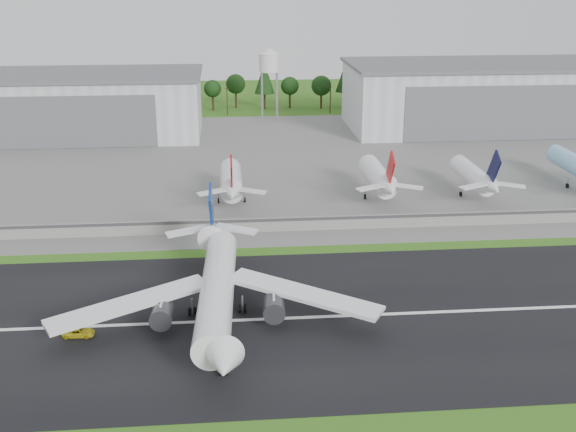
{
  "coord_description": "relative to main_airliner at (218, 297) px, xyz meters",
  "views": [
    {
      "loc": [
        -23.29,
        -105.0,
        59.12
      ],
      "look_at": [
        -10.4,
        40.0,
        9.0
      ],
      "focal_mm": 45.0,
      "sensor_mm": 36.0,
      "label": 1
    }
  ],
  "objects": [
    {
      "name": "utility_poles",
      "position": [
        25.41,
        190.44,
        -4.89
      ],
      "size": [
        230.0,
        3.0,
        12.0
      ],
      "primitive_type": null,
      "color": "black",
      "rests_on": "ground"
    },
    {
      "name": "hangar_west",
      "position": [
        -54.59,
        155.35,
        6.74
      ],
      "size": [
        97.0,
        44.0,
        23.2
      ],
      "color": "silver",
      "rests_on": "ground"
    },
    {
      "name": "ground_vehicle",
      "position": [
        -23.55,
        -3.04,
        -4.04
      ],
      "size": [
        5.49,
        2.7,
        1.5
      ],
      "primitive_type": "imported",
      "rotation": [
        0.0,
        0.0,
        1.53
      ],
      "color": "gold",
      "rests_on": "runway"
    },
    {
      "name": "treeline",
      "position": [
        25.41,
        205.44,
        -4.89
      ],
      "size": [
        320.0,
        16.0,
        22.0
      ],
      "primitive_type": null,
      "color": "black",
      "rests_on": "ground"
    },
    {
      "name": "parked_jet_red_b",
      "position": [
        42.75,
        67.01,
        1.33
      ],
      "size": [
        7.36,
        31.29,
        16.74
      ],
      "color": "white",
      "rests_on": "ground"
    },
    {
      "name": "parked_jet_red_a",
      "position": [
        3.38,
        66.99,
        1.26
      ],
      "size": [
        7.36,
        31.29,
        16.66
      ],
      "color": "white",
      "rests_on": "ground"
    },
    {
      "name": "water_tower",
      "position": [
        20.41,
        175.44,
        19.66
      ],
      "size": [
        8.4,
        8.4,
        29.4
      ],
      "color": "#99999E",
      "rests_on": "ground"
    },
    {
      "name": "main_airliner",
      "position": [
        0.0,
        0.0,
        0.0
      ],
      "size": [
        57.23,
        59.19,
        18.17
      ],
      "rotation": [
        0.0,
        0.0,
        3.1
      ],
      "color": "white",
      "rests_on": "runway"
    },
    {
      "name": "ground",
      "position": [
        25.41,
        -9.56,
        -4.89
      ],
      "size": [
        600.0,
        600.0,
        0.0
      ],
      "primitive_type": "plane",
      "color": "#346818",
      "rests_on": "ground"
    },
    {
      "name": "runway_centerline",
      "position": [
        25.41,
        0.44,
        -4.78
      ],
      "size": [
        220.0,
        1.0,
        0.02
      ],
      "primitive_type": "cube",
      "color": "white",
      "rests_on": "runway"
    },
    {
      "name": "blast_fence",
      "position": [
        25.41,
        45.42,
        -3.09
      ],
      "size": [
        240.0,
        0.61,
        3.5
      ],
      "color": "gray",
      "rests_on": "ground"
    },
    {
      "name": "hangar_east",
      "position": [
        100.41,
        155.35,
        7.73
      ],
      "size": [
        102.0,
        47.0,
        25.2
      ],
      "color": "silver",
      "rests_on": "ground"
    },
    {
      "name": "runway",
      "position": [
        25.41,
        0.44,
        -4.84
      ],
      "size": [
        320.0,
        60.0,
        0.1
      ],
      "primitive_type": "cube",
      "color": "black",
      "rests_on": "ground"
    },
    {
      "name": "parked_jet_navy",
      "position": [
        69.24,
        66.95,
        1.03
      ],
      "size": [
        7.36,
        31.29,
        16.41
      ],
      "color": "white",
      "rests_on": "ground"
    },
    {
      "name": "apron",
      "position": [
        25.41,
        110.44,
        -4.84
      ],
      "size": [
        320.0,
        150.0,
        0.1
      ],
      "primitive_type": "cube",
      "color": "slate",
      "rests_on": "ground"
    }
  ]
}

